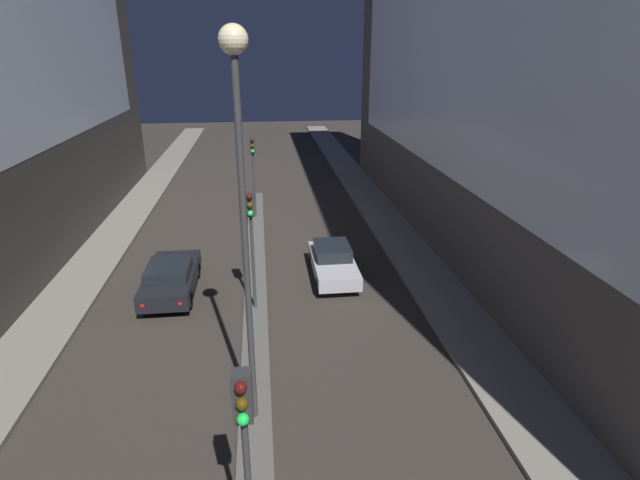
{
  "coord_description": "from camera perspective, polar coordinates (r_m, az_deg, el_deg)",
  "views": [
    {
      "loc": [
        0.45,
        -2.7,
        9.28
      ],
      "look_at": [
        2.84,
        17.28,
        1.51
      ],
      "focal_mm": 28.0,
      "sensor_mm": 36.0,
      "label": 1
    }
  ],
  "objects": [
    {
      "name": "traffic_light_mid",
      "position": [
        17.84,
        -7.88,
        1.78
      ],
      "size": [
        0.32,
        0.42,
        4.54
      ],
      "color": "#383838",
      "rests_on": "median_strip"
    },
    {
      "name": "car_right_lane",
      "position": [
        21.43,
        1.49,
        -2.47
      ],
      "size": [
        1.73,
        4.28,
        1.38
      ],
      "color": "#B2B2B7",
      "rests_on": "ground"
    },
    {
      "name": "median_strip",
      "position": [
        20.5,
        -7.37,
        -5.83
      ],
      "size": [
        0.88,
        29.21,
        0.1
      ],
      "color": "#56544F",
      "rests_on": "ground"
    },
    {
      "name": "car_left_lane",
      "position": [
        20.8,
        -16.69,
        -4.11
      ],
      "size": [
        1.88,
        4.48,
        1.41
      ],
      "color": "black",
      "rests_on": "ground"
    },
    {
      "name": "street_lamp",
      "position": [
        11.11,
        -9.11,
        9.15
      ],
      "size": [
        0.61,
        0.61,
        9.64
      ],
      "color": "#383838",
      "rests_on": "median_strip"
    },
    {
      "name": "traffic_light_near",
      "position": [
        8.72,
        -8.59,
        -21.24
      ],
      "size": [
        0.32,
        0.42,
        4.54
      ],
      "color": "#383838",
      "rests_on": "median_strip"
    },
    {
      "name": "traffic_light_far",
      "position": [
        28.72,
        -7.66,
        9.18
      ],
      "size": [
        0.32,
        0.42,
        4.54
      ],
      "color": "#383838",
      "rests_on": "median_strip"
    }
  ]
}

